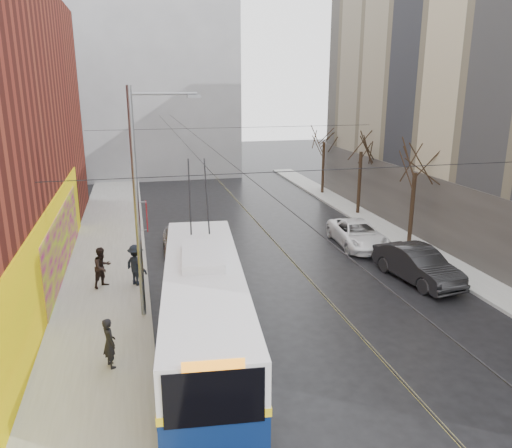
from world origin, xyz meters
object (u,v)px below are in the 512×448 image
(tree_mid, at_px, (362,141))
(following_car, at_px, (178,240))
(trolleybus, at_px, (204,307))
(pedestrian_c, at_px, (136,265))
(parked_car_c, at_px, (358,234))
(pedestrian_b, at_px, (102,267))
(tree_near, at_px, (416,159))
(streetlight_pole, at_px, (141,200))
(tree_far, at_px, (324,133))
(parked_car_b, at_px, (417,265))
(pedestrian_a, at_px, (109,343))

(tree_mid, xyz_separation_m, following_car, (-13.23, -5.20, -4.57))
(tree_mid, distance_m, trolleybus, 21.14)
(tree_mid, bearing_deg, pedestrian_c, -147.71)
(parked_car_c, height_order, pedestrian_b, pedestrian_b)
(parked_car_c, bearing_deg, following_car, 176.68)
(trolleybus, height_order, pedestrian_b, trolleybus)
(tree_near, height_order, pedestrian_c, tree_near)
(pedestrian_b, bearing_deg, streetlight_pole, -103.27)
(tree_near, height_order, tree_far, tree_far)
(trolleybus, height_order, following_car, trolleybus)
(streetlight_pole, xyz_separation_m, parked_car_b, (12.53, 0.87, -4.03))
(tree_far, bearing_deg, pedestrian_a, -124.79)
(trolleybus, bearing_deg, pedestrian_c, 115.55)
(parked_car_b, bearing_deg, tree_far, 74.08)
(streetlight_pole, relative_size, pedestrian_b, 4.82)
(trolleybus, xyz_separation_m, pedestrian_b, (-3.73, 6.37, -0.55))
(tree_near, xyz_separation_m, parked_car_c, (-3.08, 0.43, -4.26))
(parked_car_c, relative_size, pedestrian_a, 3.03)
(trolleybus, bearing_deg, pedestrian_b, 126.22)
(tree_near, relative_size, pedestrian_c, 3.37)
(parked_car_c, distance_m, pedestrian_c, 12.84)
(tree_mid, relative_size, trolleybus, 0.53)
(parked_car_c, bearing_deg, streetlight_pole, -147.56)
(tree_mid, distance_m, pedestrian_c, 18.80)
(trolleybus, distance_m, following_car, 10.91)
(parked_car_b, height_order, following_car, parked_car_b)
(tree_far, height_order, pedestrian_b, tree_far)
(pedestrian_b, bearing_deg, pedestrian_a, -128.01)
(tree_near, xyz_separation_m, parked_car_b, (-2.60, -5.13, -4.16))
(trolleybus, distance_m, pedestrian_b, 7.40)
(parked_car_c, relative_size, following_car, 1.28)
(following_car, relative_size, pedestrian_b, 2.16)
(streetlight_pole, relative_size, tree_near, 1.41)
(parked_car_c, distance_m, following_car, 10.25)
(tree_near, bearing_deg, following_car, 172.24)
(pedestrian_a, xyz_separation_m, pedestrian_c, (0.94, 6.86, 0.10))
(streetlight_pole, distance_m, tree_mid, 19.96)
(following_car, bearing_deg, tree_mid, 23.11)
(parked_car_b, xyz_separation_m, pedestrian_a, (-13.83, -4.52, 0.18))
(trolleybus, xyz_separation_m, parked_car_b, (10.65, 3.94, -0.81))
(streetlight_pole, distance_m, parked_car_c, 14.28)
(parked_car_c, relative_size, pedestrian_c, 2.71)
(parked_car_b, distance_m, parked_car_c, 5.58)
(pedestrian_a, bearing_deg, streetlight_pole, -42.54)
(pedestrian_b, distance_m, pedestrian_c, 1.49)
(tree_mid, bearing_deg, parked_car_c, -115.10)
(tree_far, distance_m, parked_car_c, 14.60)
(tree_far, distance_m, following_car, 18.54)
(tree_far, xyz_separation_m, trolleybus, (-13.25, -23.07, -3.51))
(streetlight_pole, relative_size, trolleybus, 0.72)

